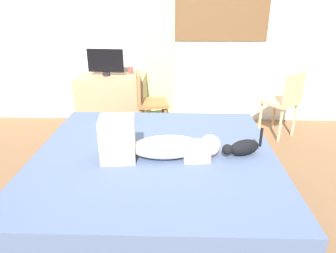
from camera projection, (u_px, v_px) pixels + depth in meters
ground_plane at (171, 211)px, 2.64m from camera, size 16.00×16.00×0.00m
back_wall_with_window at (176, 17)px, 4.14m from camera, size 6.40×0.14×2.90m
bed at (156, 181)px, 2.60m from camera, size 2.00×1.95×0.53m
person_lying at (155, 144)px, 2.38m from camera, size 0.94×0.35×0.34m
cat at (242, 148)px, 2.43m from camera, size 0.34×0.20×0.21m
desk at (113, 102)px, 4.21m from camera, size 0.90×0.56×0.74m
tv_monitor at (106, 62)px, 4.00m from camera, size 0.48×0.10×0.35m
cup at (131, 70)px, 4.17m from camera, size 0.07×0.07×0.09m
chair_by_desk at (147, 100)px, 3.87m from camera, size 0.43×0.43×0.86m
chair_spare at (285, 100)px, 3.86m from camera, size 0.53×0.53×0.86m
curtain_left at (157, 26)px, 4.07m from camera, size 0.44×0.06×2.70m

